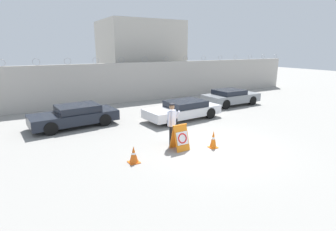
# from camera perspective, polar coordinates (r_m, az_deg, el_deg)

# --- Properties ---
(ground_plane) EXTENTS (90.00, 90.00, 0.00)m
(ground_plane) POSITION_cam_1_polar(r_m,az_deg,el_deg) (11.68, 9.96, -6.70)
(ground_plane) COLOR gray
(perimeter_wall) EXTENTS (36.00, 0.30, 3.53)m
(perimeter_wall) POSITION_cam_1_polar(r_m,az_deg,el_deg) (20.86, -9.88, 7.01)
(perimeter_wall) COLOR #ADA8A0
(perimeter_wall) RESTS_ON ground_plane
(building_block) EXTENTS (7.11, 5.94, 6.66)m
(building_block) POSITION_cam_1_polar(r_m,az_deg,el_deg) (26.42, -6.05, 12.55)
(building_block) COLOR #B2ADA3
(building_block) RESTS_ON ground_plane
(barricade_sign) EXTENTS (0.68, 0.67, 1.09)m
(barricade_sign) POSITION_cam_1_polar(r_m,az_deg,el_deg) (11.04, 2.70, -4.75)
(barricade_sign) COLOR orange
(barricade_sign) RESTS_ON ground_plane
(security_guard) EXTENTS (0.69, 0.48, 1.85)m
(security_guard) POSITION_cam_1_polar(r_m,az_deg,el_deg) (11.48, 0.84, -1.35)
(security_guard) COLOR black
(security_guard) RESTS_ON ground_plane
(traffic_cone_near) EXTENTS (0.40, 0.40, 0.65)m
(traffic_cone_near) POSITION_cam_1_polar(r_m,az_deg,el_deg) (9.95, -7.48, -8.44)
(traffic_cone_near) COLOR orange
(traffic_cone_near) RESTS_ON ground_plane
(traffic_cone_mid) EXTENTS (0.35, 0.35, 0.76)m
(traffic_cone_mid) POSITION_cam_1_polar(r_m,az_deg,el_deg) (11.44, 9.84, -5.14)
(traffic_cone_mid) COLOR orange
(traffic_cone_mid) RESTS_ON ground_plane
(parked_car_front_coupe) EXTENTS (4.66, 2.29, 1.17)m
(parked_car_front_coupe) POSITION_cam_1_polar(r_m,az_deg,el_deg) (15.17, -19.60, 0.00)
(parked_car_front_coupe) COLOR black
(parked_car_front_coupe) RESTS_ON ground_plane
(parked_car_rear_sedan) EXTENTS (4.81, 2.26, 1.11)m
(parked_car_rear_sedan) POSITION_cam_1_polar(r_m,az_deg,el_deg) (15.79, 3.33, 1.29)
(parked_car_rear_sedan) COLOR black
(parked_car_rear_sedan) RESTS_ON ground_plane
(parked_car_far_side) EXTENTS (4.32, 2.05, 1.17)m
(parked_car_far_side) POSITION_cam_1_polar(r_m,az_deg,el_deg) (20.30, 13.48, 3.96)
(parked_car_far_side) COLOR black
(parked_car_far_side) RESTS_ON ground_plane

